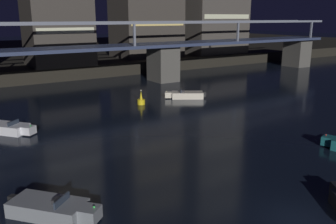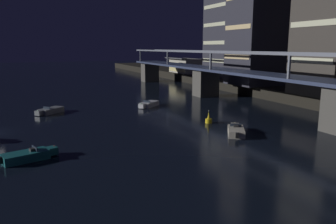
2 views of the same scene
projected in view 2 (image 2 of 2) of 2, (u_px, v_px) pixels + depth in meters
river_bridge at (257, 83)px, 53.72m from camera, size 104.69×6.40×9.38m
tower_west_low at (231, 33)px, 84.86m from camera, size 12.84×9.55×23.12m
tower_west_tall at (266, 13)px, 68.95m from camera, size 9.34×13.84×30.30m
tower_central at (334, 5)px, 52.89m from camera, size 9.83×8.85×29.45m
waterfront_pavilion at (185, 66)px, 102.83m from camera, size 12.40×7.40×4.70m
speedboat_near_left at (149, 104)px, 56.95m from camera, size 4.13×4.60×1.16m
speedboat_near_right at (50, 111)px, 51.12m from camera, size 4.21×4.54×1.16m
speedboat_mid_left at (236, 131)px, 38.78m from camera, size 4.82×3.73×1.16m
speedboat_mid_center at (28, 156)px, 29.93m from camera, size 2.79×5.18×1.16m
channel_buoy at (209, 120)px, 44.55m from camera, size 0.90×0.90×1.76m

